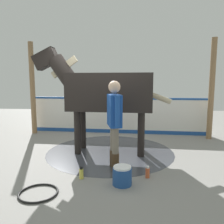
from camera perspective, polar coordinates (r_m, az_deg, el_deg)
ground_plane at (r=5.58m, az=-2.55°, el=-10.24°), size 16.00×16.00×0.02m
wet_patch at (r=5.63m, az=-0.47°, el=-9.94°), size 3.08×3.08×0.00m
barrier_wall at (r=7.44m, az=1.67°, el=-1.17°), size 0.41×5.71×1.18m
roof_post_near at (r=7.78m, az=-19.45°, el=5.62°), size 0.16×0.16×2.95m
roof_post_far at (r=7.23m, az=23.87°, el=5.24°), size 0.16×0.16×2.95m
horse at (r=5.38m, az=-1.78°, el=5.14°), size 0.98×3.32×2.53m
handler at (r=4.36m, az=0.59°, el=-1.65°), size 0.67×0.33×1.73m
wash_bucket at (r=3.92m, az=2.59°, el=-15.77°), size 0.32×0.32×0.32m
bottle_shampoo at (r=4.18m, az=-7.77°, el=-15.10°), size 0.08×0.08×0.22m
bottle_spray at (r=4.23m, az=8.96°, el=-14.83°), size 0.07×0.07×0.22m
hose_coil at (r=3.86m, az=-18.10°, el=-18.84°), size 0.61×0.61×0.03m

